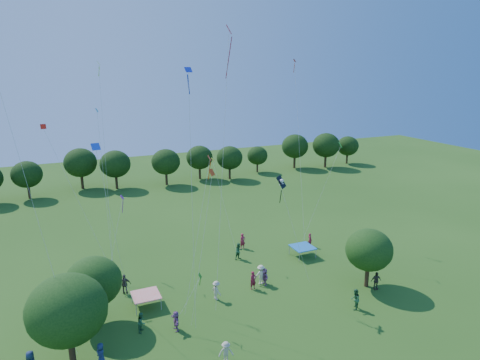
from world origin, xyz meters
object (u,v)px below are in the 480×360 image
near_tree_east (369,250)px  tent_red_stripe (146,295)px  pirate_kite (282,184)px  near_tree_west (67,310)px  tent_blue (303,247)px  red_high_kite (227,81)px  near_tree_north (93,282)px

near_tree_east → tent_red_stripe: (-18.86, 4.63, -2.50)m
pirate_kite → near_tree_west: bearing=-170.5°
tent_blue → red_high_kite: red_high_kite is taller
tent_red_stripe → pirate_kite: bearing=-12.6°
near_tree_west → near_tree_east: near_tree_west is taller
near_tree_north → pirate_kite: size_ratio=0.59×
pirate_kite → red_high_kite: red_high_kite is taller
tent_blue → pirate_kite: bearing=-136.3°
near_tree_east → tent_red_stripe: size_ratio=2.46×
near_tree_west → tent_red_stripe: 8.61m
pirate_kite → red_high_kite: size_ratio=0.44×
tent_red_stripe → tent_blue: (16.94, 3.09, 0.00)m
tent_blue → near_tree_north: bearing=-169.4°
near_tree_north → tent_red_stripe: (3.98, 0.84, -2.49)m
near_tree_east → near_tree_west: bearing=-178.3°
near_tree_east → pirate_kite: 10.26m
pirate_kite → red_high_kite: (-4.82, 0.00, 8.24)m
near_tree_north → near_tree_east: size_ratio=1.01×
near_tree_east → pirate_kite: (-7.75, 2.15, 6.38)m
tent_blue → red_high_kite: 20.91m
tent_blue → pirate_kite: size_ratio=0.24×
near_tree_north → near_tree_east: bearing=-9.4°
near_tree_west → tent_blue: near_tree_west is taller
tent_red_stripe → near_tree_west: bearing=-138.1°
near_tree_west → tent_red_stripe: size_ratio=2.95×
near_tree_north → near_tree_east: near_tree_north is taller
tent_red_stripe → pirate_kite: (11.11, -2.48, 8.88)m
near_tree_east → near_tree_north: bearing=170.6°
pirate_kite → near_tree_east: bearing=-15.5°
near_tree_north → tent_blue: 21.43m
red_high_kite → near_tree_east: bearing=-9.7°
near_tree_north → red_high_kite: (10.28, -1.64, 14.63)m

